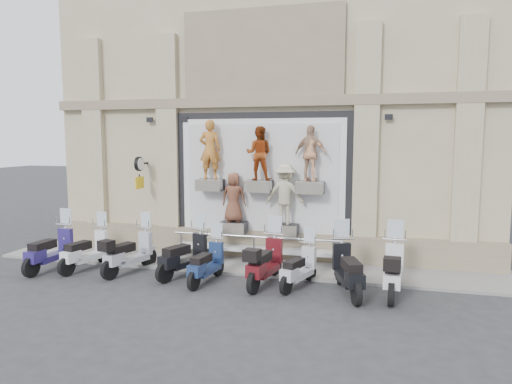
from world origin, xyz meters
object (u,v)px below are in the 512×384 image
at_px(scooter_d, 184,246).
at_px(scooter_h, 348,259).
at_px(scooter_c, 130,244).
at_px(scooter_f, 265,253).
at_px(guard_rail, 254,251).
at_px(scooter_b, 86,242).
at_px(scooter_i, 393,260).
at_px(scooter_e, 206,255).
at_px(clock_sign_bracket, 139,168).
at_px(scooter_a, 50,241).
at_px(scooter_g, 299,259).

xyz_separation_m(scooter_d, scooter_h, (4.40, -0.37, 0.03)).
height_order(scooter_c, scooter_f, scooter_f).
xyz_separation_m(guard_rail, scooter_b, (-4.58, -1.49, 0.33)).
height_order(scooter_c, scooter_i, scooter_i).
distance_m(scooter_e, scooter_i, 4.67).
relative_size(clock_sign_bracket, scooter_a, 0.49).
xyz_separation_m(clock_sign_bracket, scooter_d, (2.31, -1.84, -1.97)).
relative_size(scooter_a, scooter_c, 1.03).
bearing_deg(clock_sign_bracket, scooter_f, -23.68).
distance_m(clock_sign_bracket, scooter_c, 2.87).
bearing_deg(scooter_a, guard_rail, 20.61).
distance_m(scooter_c, scooter_h, 6.00).
height_order(scooter_b, scooter_f, scooter_f).
relative_size(scooter_d, scooter_i, 0.97).
bearing_deg(scooter_i, scooter_g, -175.65).
distance_m(clock_sign_bracket, scooter_g, 6.20).
relative_size(guard_rail, scooter_a, 2.44).
bearing_deg(scooter_g, scooter_b, -161.73).
bearing_deg(clock_sign_bracket, scooter_a, -126.37).
bearing_deg(scooter_e, guard_rail, 72.93).
height_order(guard_rail, scooter_h, scooter_h).
relative_size(scooter_a, scooter_i, 0.98).
relative_size(scooter_e, scooter_g, 1.03).
bearing_deg(scooter_i, scooter_c, -176.29).
xyz_separation_m(guard_rail, scooter_c, (-3.19, -1.48, 0.36)).
distance_m(scooter_c, scooter_f, 3.91).
distance_m(guard_rail, scooter_c, 3.54).
xyz_separation_m(clock_sign_bracket, scooter_a, (-1.65, -2.24, -1.96)).
xyz_separation_m(scooter_c, scooter_h, (6.00, -0.26, 0.04)).
relative_size(scooter_c, scooter_e, 1.10).
height_order(scooter_f, scooter_g, scooter_f).
height_order(guard_rail, scooter_b, scooter_b).
bearing_deg(scooter_b, scooter_g, 11.19).
distance_m(clock_sign_bracket, scooter_i, 8.24).
bearing_deg(scooter_c, scooter_e, 8.67).
bearing_deg(scooter_h, scooter_i, -7.02).
relative_size(clock_sign_bracket, scooter_f, 0.49).
bearing_deg(scooter_e, scooter_a, -172.38).
bearing_deg(scooter_f, scooter_a, -169.31).
height_order(scooter_e, scooter_g, scooter_e).
distance_m(scooter_b, scooter_c, 1.38).
xyz_separation_m(clock_sign_bracket, scooter_b, (-0.68, -1.96, -2.00)).
relative_size(scooter_b, scooter_f, 0.94).
relative_size(guard_rail, scooter_h, 2.39).
distance_m(scooter_f, scooter_h, 2.10).
distance_m(clock_sign_bracket, scooter_e, 4.33).
distance_m(scooter_d, scooter_e, 0.88).
bearing_deg(scooter_d, scooter_i, 18.88).
bearing_deg(scooter_a, clock_sign_bracket, 56.55).
relative_size(clock_sign_bracket, scooter_i, 0.48).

